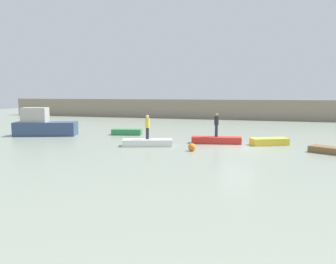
% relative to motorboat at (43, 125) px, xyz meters
% --- Properties ---
extents(ground_plane, '(120.00, 120.00, 0.00)m').
position_rel_motorboat_xyz_m(ground_plane, '(17.08, -2.12, -0.89)').
color(ground_plane, gray).
extents(embankment_wall, '(80.00, 1.20, 2.83)m').
position_rel_motorboat_xyz_m(embankment_wall, '(17.08, 24.09, 0.52)').
color(embankment_wall, gray).
rests_on(embankment_wall, ground_plane).
extents(motorboat, '(5.57, 3.61, 2.46)m').
position_rel_motorboat_xyz_m(motorboat, '(0.00, 0.00, 0.00)').
color(motorboat, '#33476B').
rests_on(motorboat, ground_plane).
extents(rowboat_green, '(2.79, 1.55, 0.52)m').
position_rel_motorboat_xyz_m(rowboat_green, '(6.81, 2.62, -0.63)').
color(rowboat_green, '#2D7F47').
rests_on(rowboat_green, ground_plane).
extents(rowboat_white, '(3.62, 2.17, 0.48)m').
position_rel_motorboat_xyz_m(rowboat_white, '(10.92, -3.00, -0.65)').
color(rowboat_white, white).
rests_on(rowboat_white, ground_plane).
extents(rowboat_red, '(3.74, 1.62, 0.50)m').
position_rel_motorboat_xyz_m(rowboat_red, '(15.34, -0.31, -0.64)').
color(rowboat_red, red).
rests_on(rowboat_red, ground_plane).
extents(rowboat_yellow, '(2.80, 2.14, 0.50)m').
position_rel_motorboat_xyz_m(rowboat_yellow, '(19.10, 0.09, -0.65)').
color(rowboat_yellow, gold).
rests_on(rowboat_yellow, ground_plane).
extents(rowboat_brown, '(3.18, 2.43, 0.40)m').
position_rel_motorboat_xyz_m(rowboat_brown, '(23.07, -2.57, -0.69)').
color(rowboat_brown, brown).
rests_on(rowboat_brown, ground_plane).
extents(person_dark_shirt, '(0.32, 0.32, 1.74)m').
position_rel_motorboat_xyz_m(person_dark_shirt, '(15.34, -0.31, 0.57)').
color(person_dark_shirt, '#232838').
rests_on(person_dark_shirt, rowboat_red).
extents(person_yellow_shirt, '(0.32, 0.32, 1.71)m').
position_rel_motorboat_xyz_m(person_yellow_shirt, '(10.92, -3.00, 0.53)').
color(person_yellow_shirt, '#232838').
rests_on(person_yellow_shirt, rowboat_white).
extents(mooring_buoy, '(0.50, 0.50, 0.50)m').
position_rel_motorboat_xyz_m(mooring_buoy, '(14.39, -4.11, -0.65)').
color(mooring_buoy, orange).
rests_on(mooring_buoy, ground_plane).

